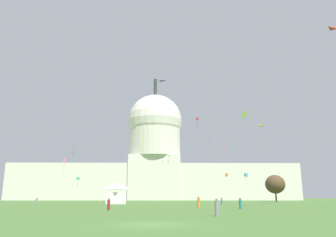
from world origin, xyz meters
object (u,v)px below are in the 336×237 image
at_px(event_tent, 116,193).
at_px(person_grey_front_right, 37,202).
at_px(kite_magenta_mid, 210,138).
at_px(kite_gold_low, 143,134).
at_px(kite_blue_low, 162,158).
at_px(capitol_building, 155,162).
at_px(kite_pink_low, 64,162).
at_px(kite_lime_low, 244,114).
at_px(kite_violet_mid, 161,81).
at_px(person_teal_back_center, 240,204).
at_px(person_maroon_mid_left, 109,205).
at_px(kite_white_low, 236,163).
at_px(kite_turquoise_low, 73,149).
at_px(kite_black_low, 168,157).
at_px(kite_red_mid_b, 197,119).
at_px(kite_green_low, 78,179).
at_px(kite_orange_low, 227,175).
at_px(person_grey_back_right, 217,208).
at_px(tree_east_far, 275,184).
at_px(kite_pink_mid, 224,150).
at_px(kite_yellow_mid, 262,128).
at_px(person_orange_near_tree_east, 199,203).
at_px(kite_cyan_low, 246,175).
at_px(person_denim_near_tree_west, 222,201).

xyz_separation_m(event_tent, person_grey_front_right, (-14.54, -13.28, -1.82)).
distance_m(event_tent, kite_magenta_mid, 61.66).
height_order(kite_gold_low, kite_blue_low, kite_gold_low).
xyz_separation_m(capitol_building, kite_magenta_mid, (23.32, -43.59, 5.02)).
height_order(kite_pink_low, kite_lime_low, kite_lime_low).
distance_m(capitol_building, kite_pink_low, 84.83).
xyz_separation_m(kite_violet_mid, kite_lime_low, (14.62, -9.44, -9.44)).
distance_m(person_teal_back_center, kite_magenta_mid, 87.52).
height_order(person_maroon_mid_left, kite_gold_low, kite_gold_low).
xyz_separation_m(kite_gold_low, kite_white_low, (31.05, 35.62, -3.50)).
bearing_deg(kite_turquoise_low, kite_black_low, 54.92).
distance_m(kite_gold_low, kite_blue_low, 19.14).
relative_size(kite_turquoise_low, kite_red_mid_b, 0.76).
distance_m(capitol_building, kite_gold_low, 95.33).
height_order(kite_green_low, kite_orange_low, kite_orange_low).
bearing_deg(kite_lime_low, kite_white_low, -100.15).
bearing_deg(kite_orange_low, person_grey_back_right, -43.69).
bearing_deg(tree_east_far, kite_pink_mid, 109.30).
height_order(kite_pink_low, kite_blue_low, kite_blue_low).
bearing_deg(person_maroon_mid_left, kite_lime_low, -127.18).
height_order(person_teal_back_center, kite_yellow_mid, kite_yellow_mid).
relative_size(kite_violet_mid, kite_red_mid_b, 0.36).
bearing_deg(kite_lime_low, person_orange_near_tree_east, 17.02).
xyz_separation_m(person_maroon_mid_left, kite_blue_low, (6.93, 54.29, 12.23)).
bearing_deg(kite_pink_low, kite_magenta_mid, 115.41).
relative_size(tree_east_far, person_grey_front_right, 5.62).
xyz_separation_m(event_tent, kite_lime_low, (25.60, -28.21, 13.15)).
bearing_deg(person_teal_back_center, kite_magenta_mid, -95.22).
height_order(kite_pink_low, kite_green_low, kite_pink_low).
bearing_deg(kite_yellow_mid, kite_cyan_low, -37.02).
bearing_deg(kite_orange_low, person_denim_near_tree_west, -44.54).
relative_size(kite_turquoise_low, kite_pink_mid, 0.83).
bearing_deg(person_maroon_mid_left, kite_turquoise_low, -45.80).
bearing_deg(kite_pink_low, person_orange_near_tree_east, 26.35).
xyz_separation_m(person_grey_back_right, person_orange_near_tree_east, (0.87, 22.12, 0.10)).
bearing_deg(capitol_building, person_teal_back_center, -83.41).
xyz_separation_m(kite_black_low, kite_blue_low, (-2.21, -8.10, -1.42)).
relative_size(kite_turquoise_low, kite_lime_low, 2.70).
relative_size(person_maroon_mid_left, person_orange_near_tree_east, 0.89).
bearing_deg(person_teal_back_center, kite_yellow_mid, -112.01).
relative_size(tree_east_far, kite_blue_low, 4.26).
bearing_deg(kite_magenta_mid, tree_east_far, 96.84).
relative_size(kite_green_low, kite_violet_mid, 2.51).
xyz_separation_m(kite_pink_low, kite_turquoise_low, (-1.40, 13.22, 5.64)).
relative_size(kite_blue_low, kite_pink_mid, 0.59).
height_order(person_teal_back_center, kite_magenta_mid, kite_magenta_mid).
height_order(person_denim_near_tree_west, kite_orange_low, kite_orange_low).
height_order(event_tent, tree_east_far, tree_east_far).
height_order(person_grey_front_right, kite_turquoise_low, kite_turquoise_low).
bearing_deg(kite_lime_low, kite_pink_mid, -97.70).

